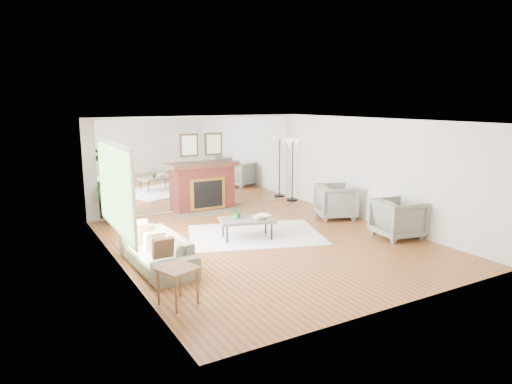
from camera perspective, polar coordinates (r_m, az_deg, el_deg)
ground at (r=9.54m, az=1.50°, el=-6.28°), size 7.00×7.00×0.00m
wall_left at (r=8.13m, az=-16.80°, el=-0.75°), size 0.02×7.00×2.50m
wall_right at (r=11.07m, az=14.92°, el=2.44°), size 0.02×7.00×2.50m
wall_back at (r=12.32m, az=-6.90°, el=3.61°), size 6.00×0.02×2.50m
mirror_panel at (r=12.31m, az=-6.86°, el=3.60°), size 5.40×0.04×2.40m
window_panel at (r=8.50m, az=-17.25°, el=0.42°), size 0.04×2.40×1.50m
fireplace at (r=12.21m, az=-6.41°, el=0.74°), size 1.85×0.83×2.05m
area_rug at (r=9.98m, az=-0.12°, el=-5.38°), size 3.31×2.81×0.03m
coffee_table at (r=9.60m, az=-1.12°, el=-3.57°), size 1.27×0.94×0.45m
sofa at (r=8.24m, az=-12.28°, el=-7.27°), size 0.85×2.02×0.58m
armchair_back at (r=11.55m, az=9.98°, el=-1.15°), size 1.21×1.20×0.85m
armchair_front at (r=10.22m, az=17.35°, el=-3.17°), size 1.05×1.02×0.84m
side_table at (r=6.68m, az=-9.76°, el=-9.99°), size 0.63×0.63×0.56m
potted_ficus at (r=11.30m, az=-17.24°, el=0.93°), size 1.06×1.06×1.77m
floor_lamp at (r=13.23m, az=4.63°, el=5.56°), size 0.60×0.33×1.84m
tabletop_plant at (r=9.63m, az=-2.35°, el=-2.41°), size 0.28×0.25×0.29m
fruit_bowl at (r=9.55m, az=0.34°, el=-3.21°), size 0.31×0.31×0.07m
book at (r=9.80m, az=0.46°, el=-2.97°), size 0.26×0.33×0.02m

